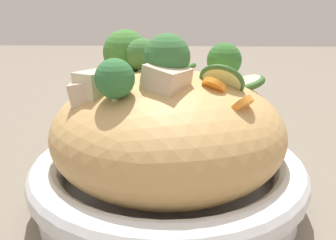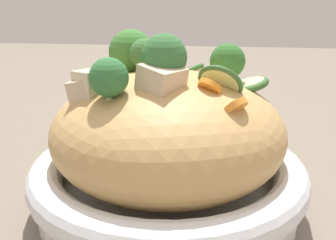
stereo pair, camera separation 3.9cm
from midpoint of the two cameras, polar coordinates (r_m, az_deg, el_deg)
ground_plane at (r=0.43m, az=-2.65°, el=-12.83°), size 3.00×3.00×0.00m
serving_bowl at (r=0.41m, az=-2.71°, el=-9.12°), size 0.30×0.30×0.06m
noodle_heap at (r=0.39m, az=-2.84°, el=-1.76°), size 0.24×0.24×0.13m
broccoli_florets at (r=0.40m, az=-6.36°, el=9.13°), size 0.17×0.19×0.08m
carrot_coins at (r=0.37m, az=-5.65°, el=5.41°), size 0.18×0.13×0.04m
zucchini_slices at (r=0.41m, az=4.47°, el=6.31°), size 0.12×0.15×0.05m
chicken_chunks at (r=0.34m, az=-10.05°, el=5.32°), size 0.12×0.06×0.04m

